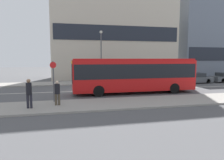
% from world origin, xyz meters
% --- Properties ---
extents(ground_plane, '(120.00, 120.00, 0.00)m').
position_xyz_m(ground_plane, '(0.00, 0.00, 0.00)').
color(ground_plane, '#4F4F51').
extents(sidewalk_near, '(44.00, 3.50, 0.13)m').
position_xyz_m(sidewalk_near, '(0.00, -6.25, 0.07)').
color(sidewalk_near, gray).
rests_on(sidewalk_near, ground_plane).
extents(sidewalk_far, '(44.00, 3.50, 0.13)m').
position_xyz_m(sidewalk_far, '(0.00, 6.25, 0.07)').
color(sidewalk_far, gray).
rests_on(sidewalk_far, ground_plane).
extents(lane_centerline, '(41.80, 0.16, 0.01)m').
position_xyz_m(lane_centerline, '(0.00, 0.00, 0.00)').
color(lane_centerline, silver).
rests_on(lane_centerline, ground_plane).
extents(apartment_block_left_tower, '(19.63, 6.78, 25.22)m').
position_xyz_m(apartment_block_left_tower, '(6.63, 12.85, 12.60)').
color(apartment_block_left_tower, beige).
rests_on(apartment_block_left_tower, ground_plane).
extents(apartment_block_right_tower, '(13.46, 5.62, 14.35)m').
position_xyz_m(apartment_block_right_tower, '(24.79, 12.27, 7.17)').
color(apartment_block_right_tower, slate).
rests_on(apartment_block_right_tower, ground_plane).
extents(city_bus, '(11.30, 2.52, 3.19)m').
position_xyz_m(city_bus, '(5.05, -2.07, 1.84)').
color(city_bus, red).
rests_on(city_bus, ground_plane).
extents(parked_car_0, '(4.11, 1.82, 1.32)m').
position_xyz_m(parked_car_0, '(15.37, 3.36, 0.63)').
color(parked_car_0, '#4C5156').
rests_on(parked_car_0, ground_plane).
extents(pedestrian_near_stop, '(0.35, 0.34, 1.82)m').
position_xyz_m(pedestrian_near_stop, '(-3.29, -6.63, 1.17)').
color(pedestrian_near_stop, '#23232D').
rests_on(pedestrian_near_stop, sidewalk_near).
extents(pedestrian_down_pavement, '(0.35, 0.34, 1.62)m').
position_xyz_m(pedestrian_down_pavement, '(-1.64, -6.14, 1.05)').
color(pedestrian_down_pavement, '#4C4233').
rests_on(pedestrian_down_pavement, sidewalk_near).
extents(bus_stop_sign, '(0.44, 0.12, 2.89)m').
position_xyz_m(bus_stop_sign, '(-1.93, -5.02, 1.81)').
color(bus_stop_sign, '#4C4C51').
rests_on(bus_stop_sign, sidewalk_near).
extents(street_lamp, '(0.36, 0.36, 6.49)m').
position_xyz_m(street_lamp, '(3.18, 5.08, 4.12)').
color(street_lamp, '#4C4C51').
rests_on(street_lamp, sidewalk_far).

